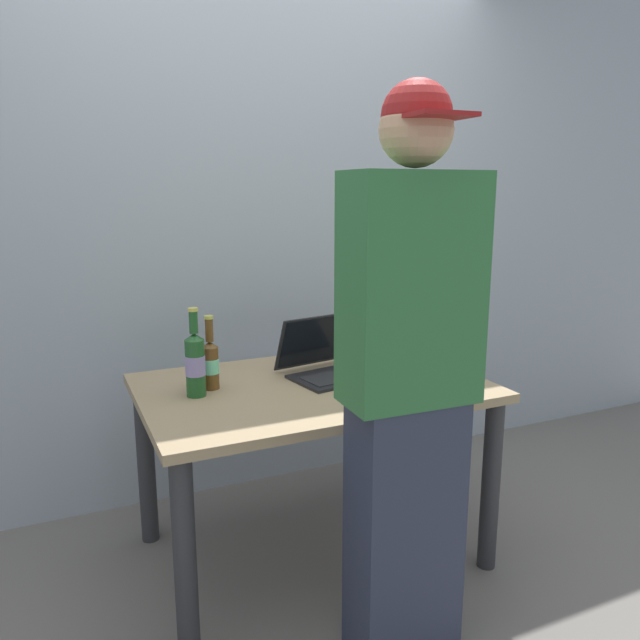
{
  "coord_description": "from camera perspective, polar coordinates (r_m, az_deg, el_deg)",
  "views": [
    {
      "loc": [
        -0.92,
        -2.1,
        1.48
      ],
      "look_at": [
        0.04,
        0.0,
        0.98
      ],
      "focal_mm": 34.44,
      "sensor_mm": 36.0,
      "label": 1
    }
  ],
  "objects": [
    {
      "name": "back_wall",
      "position": [
        3.0,
        -6.71,
        8.69
      ],
      "size": [
        6.0,
        0.1,
        2.6
      ],
      "primitive_type": "cube",
      "color": "#99A3AD",
      "rests_on": "ground"
    },
    {
      "name": "ground_plane",
      "position": [
        2.72,
        -0.73,
        -20.7
      ],
      "size": [
        8.0,
        8.0,
        0.0
      ],
      "primitive_type": "plane",
      "color": "slate",
      "rests_on": "ground"
    },
    {
      "name": "beer_bottle_brown",
      "position": [
        2.28,
        -11.52,
        -3.88
      ],
      "size": [
        0.07,
        0.07,
        0.33
      ],
      "color": "#1E5123",
      "rests_on": "desk"
    },
    {
      "name": "laptop",
      "position": [
        2.5,
        0.52,
        -3.94
      ],
      "size": [
        0.37,
        0.38,
        0.23
      ],
      "color": "black",
      "rests_on": "desk"
    },
    {
      "name": "person_figure",
      "position": [
        1.86,
        8.22,
        -5.64
      ],
      "size": [
        0.4,
        0.29,
        1.77
      ],
      "color": "#2D3347",
      "rests_on": "ground"
    },
    {
      "name": "desk",
      "position": [
        2.44,
        -0.77,
        -8.46
      ],
      "size": [
        1.31,
        0.87,
        0.73
      ],
      "color": "#9E8460",
      "rests_on": "ground"
    },
    {
      "name": "beer_bottle_amber",
      "position": [
        2.35,
        -10.15,
        -3.87
      ],
      "size": [
        0.06,
        0.06,
        0.28
      ],
      "color": "brown",
      "rests_on": "desk"
    }
  ]
}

